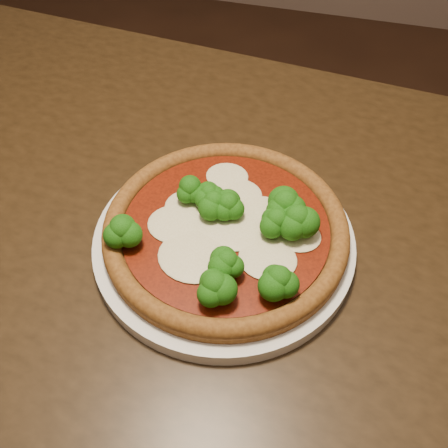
# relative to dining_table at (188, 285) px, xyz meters

# --- Properties ---
(floor) EXTENTS (4.00, 4.00, 0.00)m
(floor) POSITION_rel_dining_table_xyz_m (-0.18, 0.13, -0.66)
(floor) COLOR black
(floor) RESTS_ON ground
(dining_table) EXTENTS (1.41, 1.00, 0.75)m
(dining_table) POSITION_rel_dining_table_xyz_m (0.00, 0.00, 0.00)
(dining_table) COLOR black
(dining_table) RESTS_ON floor
(plate) EXTENTS (0.31, 0.31, 0.02)m
(plate) POSITION_rel_dining_table_xyz_m (0.05, 0.01, 0.10)
(plate) COLOR silver
(plate) RESTS_ON dining_table
(pizza) EXTENTS (0.29, 0.29, 0.06)m
(pizza) POSITION_rel_dining_table_xyz_m (0.05, 0.01, 0.12)
(pizza) COLOR brown
(pizza) RESTS_ON plate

